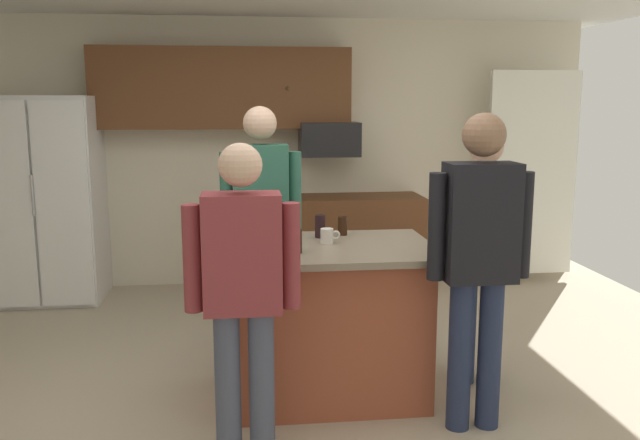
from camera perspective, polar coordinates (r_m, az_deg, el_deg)
The scene contains 19 objects.
floor at distance 4.21m, azimuth -2.96°, elevation -15.19°, with size 7.04×7.04×0.00m, color #B7A88E.
back_wall at distance 6.62m, azimuth -4.74°, elevation 5.76°, with size 6.40×0.10×2.60m, color beige.
french_door_window_panel at distance 6.85m, azimuth 17.75°, elevation 3.79°, with size 0.90×0.06×2.00m, color white.
cabinet_run_upper at distance 6.40m, azimuth -8.40°, elevation 11.14°, with size 2.40×0.38×0.75m.
cabinet_run_lower at distance 6.47m, azimuth 0.80°, elevation -1.91°, with size 1.80×0.63×0.90m.
refrigerator at distance 6.48m, azimuth -22.51°, elevation 1.61°, with size 0.94×0.76×1.85m.
microwave_over_range at distance 6.36m, azimuth 0.79°, elevation 6.98°, with size 0.56×0.40×0.32m, color black.
kitchen_island at distance 4.11m, azimuth 0.51°, elevation -8.59°, with size 1.31×0.92×0.95m.
person_elder_center at distance 3.28m, azimuth -6.67°, elevation -5.43°, with size 0.57×0.22×1.61m.
person_guest_by_door at distance 4.29m, azimuth 13.78°, elevation -1.70°, with size 0.57×0.22×1.64m.
person_host_foreground at distance 3.65m, azimuth 13.54°, elevation -2.58°, with size 0.57×0.23×1.75m.
person_guest_left at distance 4.68m, azimuth -5.08°, elevation 0.66°, with size 0.57×0.23×1.77m.
glass_stout_tall at distance 4.21m, azimuth 0.00°, elevation -0.55°, with size 0.07×0.07×0.14m.
glass_short_whisky at distance 3.79m, azimuth -2.11°, elevation -1.83°, with size 0.07×0.07×0.14m.
tumbler_amber at distance 4.11m, azimuth -4.25°, elevation -0.68°, with size 0.07×0.07×0.17m.
glass_pilsner at distance 3.92m, azimuth -5.84°, elevation -1.23°, with size 0.07×0.07×0.17m.
mug_ceramic_white at distance 3.82m, azimuth -4.72°, elevation -2.03°, with size 0.13×0.09×0.10m.
glass_dark_ale at distance 4.29m, azimuth 1.96°, elevation -0.51°, with size 0.06×0.06×0.12m.
mug_blue_stoneware at distance 4.04m, azimuth 0.65°, elevation -1.37°, with size 0.12×0.08×0.09m.
Camera 1 is at (-0.25, -3.80, 1.80)m, focal length 37.17 mm.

